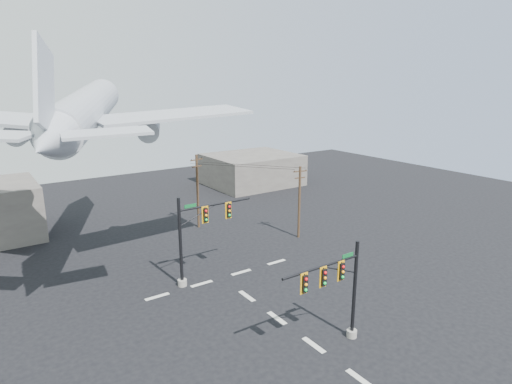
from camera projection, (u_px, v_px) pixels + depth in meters
ground at (314, 345)px, 28.01m from camera, size 120.00×120.00×0.00m
lane_markings at (266, 310)px, 32.26m from camera, size 14.00×21.20×0.01m
signal_mast_near at (339, 291)px, 27.09m from camera, size 6.39×0.76×6.89m
signal_mast_far at (197, 236)px, 35.90m from camera, size 7.21×0.85×7.72m
utility_pole_a at (299, 201)px, 46.38m from camera, size 1.59×0.38×7.99m
utility_pole_b at (198, 190)px, 49.56m from camera, size 1.73×0.58×8.70m
power_lines at (247, 166)px, 47.12m from camera, size 9.09×9.31×0.03m
airliner at (86, 111)px, 36.69m from camera, size 26.77×29.26×7.93m
building_right at (252, 169)px, 71.36m from camera, size 14.00×12.00×5.00m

